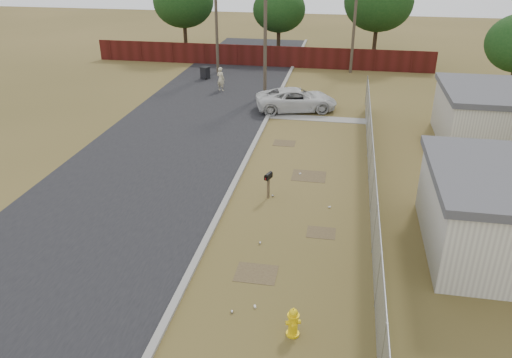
% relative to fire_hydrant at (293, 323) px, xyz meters
% --- Properties ---
extents(ground, '(120.00, 120.00, 0.00)m').
position_rel_fire_hydrant_xyz_m(ground, '(-0.75, 7.66, -0.45)').
color(ground, brown).
rests_on(ground, ground).
extents(street, '(15.10, 60.00, 0.12)m').
position_rel_fire_hydrant_xyz_m(street, '(-7.50, 15.71, -0.43)').
color(street, black).
rests_on(street, ground).
extents(chainlink_fence, '(0.10, 27.06, 2.02)m').
position_rel_fire_hydrant_xyz_m(chainlink_fence, '(2.37, 8.68, 0.35)').
color(chainlink_fence, gray).
rests_on(chainlink_fence, ground).
extents(privacy_fence, '(30.00, 0.12, 1.80)m').
position_rel_fire_hydrant_xyz_m(privacy_fence, '(-6.75, 32.66, 0.45)').
color(privacy_fence, '#43110E').
rests_on(privacy_fence, ground).
extents(utility_poles, '(12.60, 8.24, 9.00)m').
position_rel_fire_hydrant_xyz_m(utility_poles, '(-4.41, 28.32, 4.25)').
color(utility_poles, '#4D4033').
rests_on(utility_poles, ground).
extents(horizon_trees, '(33.32, 31.94, 7.78)m').
position_rel_fire_hydrant_xyz_m(horizon_trees, '(0.09, 31.21, 4.18)').
color(horizon_trees, '#382819').
rests_on(horizon_trees, ground).
extents(fire_hydrant, '(0.49, 0.49, 0.96)m').
position_rel_fire_hydrant_xyz_m(fire_hydrant, '(0.00, 0.00, 0.00)').
color(fire_hydrant, yellow).
rests_on(fire_hydrant, ground).
extents(mailbox, '(0.32, 0.52, 1.19)m').
position_rel_fire_hydrant_xyz_m(mailbox, '(-2.02, 8.15, 0.49)').
color(mailbox, brown).
rests_on(mailbox, ground).
extents(pickup_truck, '(5.72, 3.76, 1.46)m').
position_rel_fire_hydrant_xyz_m(pickup_truck, '(-2.15, 20.63, 0.28)').
color(pickup_truck, silver).
rests_on(pickup_truck, ground).
extents(pedestrian, '(0.75, 0.62, 1.76)m').
position_rel_fire_hydrant_xyz_m(pedestrian, '(-8.16, 24.30, 0.43)').
color(pedestrian, beige).
rests_on(pedestrian, ground).
extents(trash_bin, '(0.83, 0.89, 0.97)m').
position_rel_fire_hydrant_xyz_m(trash_bin, '(-10.24, 27.45, 0.05)').
color(trash_bin, black).
rests_on(trash_bin, ground).
extents(scattered_litter, '(2.69, 10.32, 0.07)m').
position_rel_fire_hydrant_xyz_m(scattered_litter, '(-1.16, 5.47, -0.41)').
color(scattered_litter, silver).
rests_on(scattered_litter, ground).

